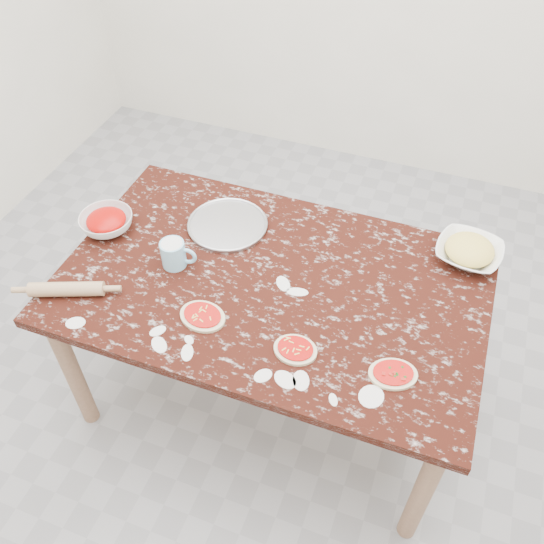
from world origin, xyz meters
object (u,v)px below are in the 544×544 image
Objects in this scene: pizza_tray at (228,225)px; flour_mug at (174,254)px; cheese_bowl at (469,253)px; rolling_pin at (67,289)px; worktable at (272,296)px; sauce_bowl at (107,223)px.

flour_mug is (-0.10, -0.27, 0.05)m from pizza_tray.
cheese_bowl is 1.53m from rolling_pin.
worktable is 0.37m from pizza_tray.
flour_mug is at bearing -110.00° from pizza_tray.
sauce_bowl is at bearing 98.40° from rolling_pin.
cheese_bowl reaches higher than worktable.
sauce_bowl reaches higher than pizza_tray.
pizza_tray is at bearing 53.94° from rolling_pin.
rolling_pin is at bearing -137.36° from flour_mug.
worktable is 7.38× the size of sauce_bowl.
rolling_pin is at bearing -126.06° from pizza_tray.
worktable is 4.91× the size of pizza_tray.
cheese_bowl is 0.92× the size of rolling_pin.
worktable is 0.77m from rolling_pin.
flour_mug is 0.52× the size of rolling_pin.
rolling_pin is at bearing -152.57° from cheese_bowl.
worktable is at bearing 25.38° from rolling_pin.
cheese_bowl is at bearing 21.99° from flour_mug.
flour_mug is (-1.06, -0.43, 0.03)m from cheese_bowl.
sauce_bowl is at bearing 176.72° from worktable.
sauce_bowl is 0.37m from rolling_pin.
flour_mug is (-0.38, -0.05, 0.14)m from worktable.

